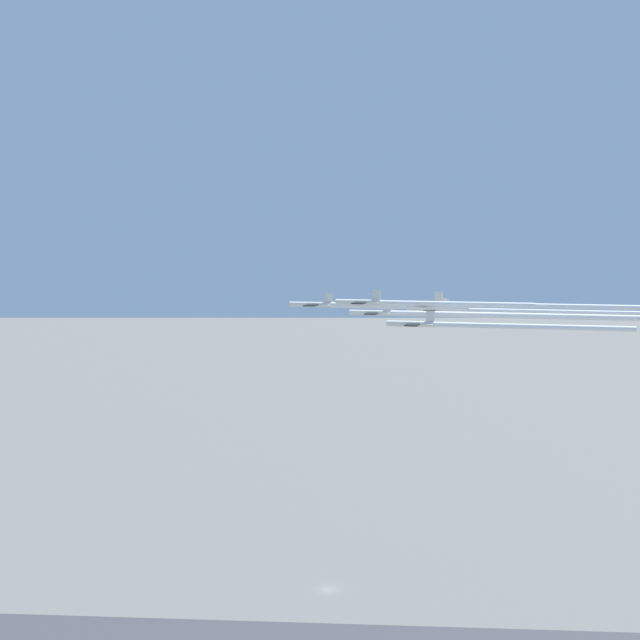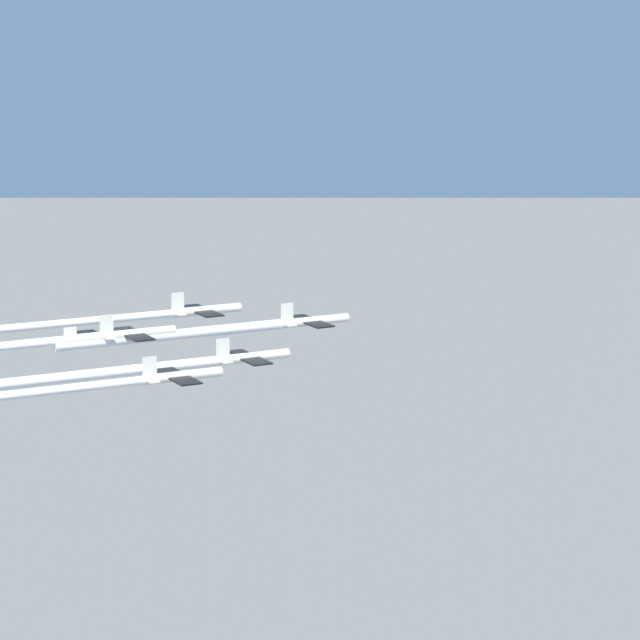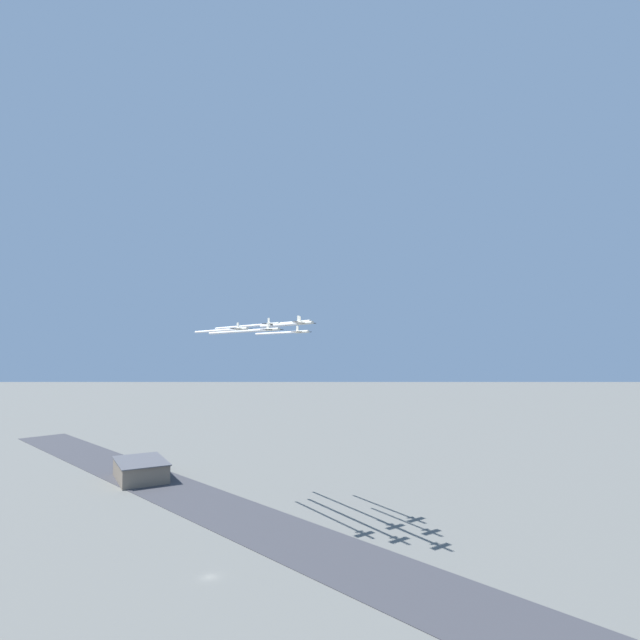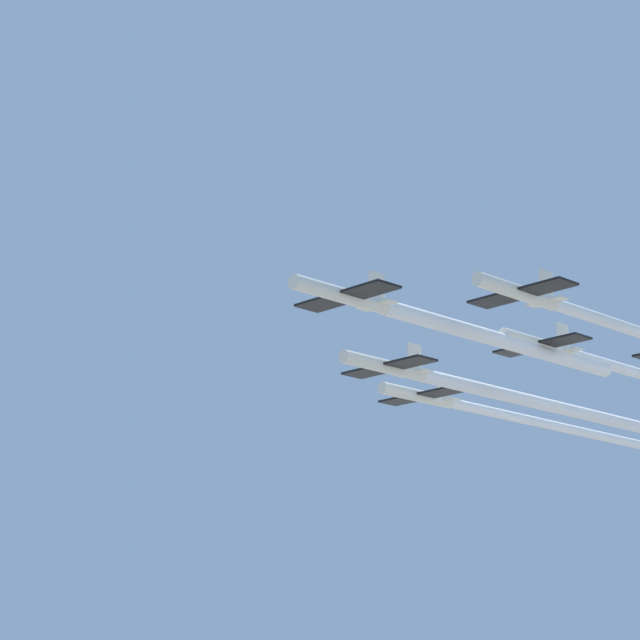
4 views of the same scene
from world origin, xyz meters
TOP-DOWN VIEW (x-y plane):
  - jet_0 at (8.56, -36.08)m, footprint 9.13×8.65m
  - jet_1 at (20.60, -41.72)m, footprint 9.13×8.65m
  - jet_2 at (19.34, -28.30)m, footprint 9.13×8.65m
  - jet_3 at (32.64, -47.36)m, footprint 9.13×8.65m
  - jet_4 at (31.38, -33.94)m, footprint 9.13×8.65m
  - jet_5 at (30.12, -20.52)m, footprint 9.13×8.65m
  - smoke_trail_0 at (26.80, -34.37)m, footprint 28.28×3.86m
  - smoke_trail_1 at (39.56, -39.94)m, footprint 29.70×3.72m

SIDE VIEW (x-z plane):
  - jet_3 at x=32.64m, z-range 72.95..76.00m
  - jet_2 at x=19.34m, z-range 73.15..76.20m
  - jet_5 at x=30.12m, z-range 73.55..76.60m
  - smoke_trail_0 at x=26.80m, z-range 76.05..77.28m
  - jet_0 at x=8.56m, z-range 75.18..78.23m
  - jet_4 at x=31.38m, z-range 75.76..78.81m
  - smoke_trail_1 at x=39.56m, z-range 77.37..78.31m
  - jet_1 at x=20.60m, z-range 76.36..79.41m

